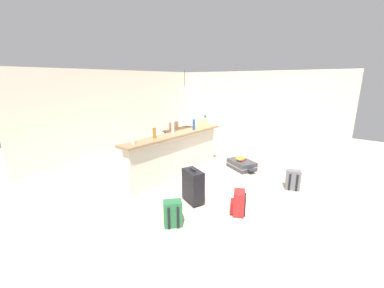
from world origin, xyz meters
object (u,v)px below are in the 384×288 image
dining_table (184,132)px  backpack_grey (293,180)px  bottle_amber (154,133)px  bottle_white (133,138)px  suitcase_upright_black (193,186)px  grocery_bag (202,123)px  suitcase_flat_charcoal (242,165)px  backpack_green (173,214)px  dining_chair_far_side (172,134)px  bottle_clear (173,128)px  book_stack (241,159)px  bottle_green (205,120)px  dining_chair_near_partition (199,140)px  pendant_lamp (185,89)px  bottle_blue (194,124)px  backpack_red (238,203)px

dining_table → backpack_grey: (-0.56, -3.48, -0.44)m
bottle_amber → dining_table: 2.44m
bottle_white → suitcase_upright_black: (0.45, -1.11, -0.82)m
grocery_bag → suitcase_flat_charcoal: (0.39, -1.00, -1.03)m
backpack_green → grocery_bag: bearing=28.1°
dining_chair_far_side → suitcase_upright_black: size_ratio=1.39×
bottle_clear → grocery_bag: size_ratio=0.95×
backpack_grey → dining_table: bearing=80.9°
dining_table → bottle_clear: bearing=-147.2°
suitcase_upright_black → book_stack: bearing=4.3°
backpack_green → book_stack: (2.95, 0.39, 0.05)m
suitcase_upright_black → dining_chair_far_side: bearing=50.0°
suitcase_flat_charcoal → backpack_green: (-2.94, -0.36, 0.09)m
bottle_amber → grocery_bag: (1.62, -0.04, -0.00)m
dining_table → book_stack: size_ratio=3.92×
bottle_green → dining_chair_near_partition: bearing=58.6°
bottle_white → pendant_lamp: bearing=20.7°
dining_chair_near_partition → dining_chair_far_side: bearing=87.3°
dining_chair_far_side → suitcase_flat_charcoal: dining_chair_far_side is taller
backpack_grey → backpack_green: size_ratio=1.00×
bottle_blue → dining_table: bottle_blue is taller
suitcase_flat_charcoal → suitcase_upright_black: suitcase_upright_black is taller
dining_table → backpack_green: (-3.09, -2.44, -0.44)m
bottle_blue → dining_table: size_ratio=0.24×
grocery_bag → book_stack: (0.40, -0.98, -0.88)m
bottle_amber → backpack_red: bottle_amber is taller
grocery_bag → pendant_lamp: (0.46, 0.99, 0.84)m
grocery_bag → dining_chair_near_partition: (0.50, 0.49, -0.62)m
bottle_clear → backpack_green: (-1.55, -1.44, -0.95)m
suitcase_flat_charcoal → backpack_red: size_ratio=2.12×
bottle_green → backpack_red: size_ratio=0.66×
bottle_white → backpack_grey: 3.38m
bottle_green → backpack_grey: 2.67m
dining_table → backpack_grey: bearing=-99.1°
bottle_clear → suitcase_upright_black: (-0.76, -1.22, -0.82)m
bottle_white → suitcase_upright_black: bearing=-68.0°
bottle_blue → backpack_green: (-2.16, -1.32, -0.96)m
backpack_green → dining_chair_far_side: bearing=44.0°
bottle_green → pendant_lamp: pendant_lamp is taller
dining_table → backpack_green: bearing=-141.7°
bottle_clear → backpack_green: bottle_clear is taller
grocery_bag → suitcase_flat_charcoal: bearing=-68.9°
bottle_white → dining_table: bearing=21.8°
pendant_lamp → book_stack: bearing=-91.9°
bottle_amber → suitcase_upright_black: bearing=-97.6°
backpack_green → book_stack: backpack_green is taller
bottle_white → dining_table: bottle_white is taller
bottle_white → suitcase_flat_charcoal: (2.61, -0.97, -1.04)m
bottle_green → grocery_bag: bearing=-162.4°
suitcase_flat_charcoal → backpack_red: 2.23m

